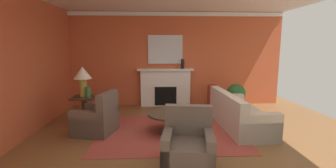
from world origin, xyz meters
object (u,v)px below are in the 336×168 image
armchair_near_window (97,120)px  vase_on_side_table (88,92)px  mantel_mirror (165,49)px  sofa (238,115)px  coffee_table (170,118)px  potted_plant (236,95)px  vase_tall_corner (212,96)px  table_lamp (83,76)px  side_table (84,108)px  vase_mantel_right (183,64)px  fireplace (165,88)px  armchair_facing_fireplace (188,148)px

armchair_near_window → vase_on_side_table: (-0.33, 0.56, 0.52)m
mantel_mirror → sofa: (1.67, -2.30, -1.54)m
coffee_table → vase_on_side_table: vase_on_side_table is taller
armchair_near_window → potted_plant: size_ratio=1.16×
sofa → vase_tall_corner: 1.89m
vase_on_side_table → sofa: bearing=-5.3°
coffee_table → table_lamp: (-2.12, 0.70, 0.89)m
side_table → vase_mantel_right: bearing=32.3°
vase_on_side_table → potted_plant: (4.04, 1.09, -0.34)m
table_lamp → coffee_table: bearing=-18.2°
fireplace → sofa: bearing=-52.4°
table_lamp → vase_mantel_right: vase_mantel_right is taller
fireplace → coffee_table: size_ratio=1.80×
sofa → vase_mantel_right: (-1.12, 2.13, 1.09)m
sofa → vase_mantel_right: vase_mantel_right is taller
armchair_facing_fireplace → vase_mantel_right: vase_mantel_right is taller
fireplace → side_table: fireplace is taller
fireplace → armchair_facing_fireplace: size_ratio=1.89×
table_lamp → vase_tall_corner: bearing=21.6°
armchair_facing_fireplace → coffee_table: (-0.22, 1.53, 0.03)m
coffee_table → mantel_mirror: bearing=90.4°
sofa → armchair_near_window: armchair_near_window is taller
table_lamp → vase_tall_corner: (3.59, 1.42, -0.86)m
vase_on_side_table → potted_plant: size_ratio=0.32×
vase_tall_corner → vase_mantel_right: bearing=165.1°
armchair_facing_fireplace → vase_on_side_table: size_ratio=3.61×
table_lamp → sofa: bearing=-6.8°
coffee_table → potted_plant: 2.67m
table_lamp → vase_on_side_table: size_ratio=2.85×
fireplace → coffee_table: (0.02, -2.42, -0.25)m
armchair_facing_fireplace → vase_on_side_table: vase_on_side_table is taller
armchair_facing_fireplace → vase_tall_corner: size_ratio=1.29×
table_lamp → armchair_facing_fireplace: bearing=-43.7°
mantel_mirror → potted_plant: mantel_mirror is taller
vase_tall_corner → vase_on_side_table: (-3.44, -1.54, 0.46)m
sofa → table_lamp: size_ratio=2.85×
fireplace → coffee_table: 2.43m
sofa → vase_tall_corner: (-0.18, 1.88, 0.07)m
vase_on_side_table → vase_tall_corner: bearing=24.2°
side_table → vase_mantel_right: vase_mantel_right is taller
vase_tall_corner → potted_plant: 0.76m
side_table → table_lamp: (0.00, 0.00, 0.82)m
fireplace → coffee_table: bearing=-89.6°
mantel_mirror → armchair_facing_fireplace: 4.35m
mantel_mirror → side_table: size_ratio=1.59×
table_lamp → potted_plant: size_ratio=0.90×
mantel_mirror → fireplace: bearing=-90.0°
fireplace → armchair_facing_fireplace: bearing=-86.6°
vase_tall_corner → vase_mantel_right: (-0.94, 0.25, 1.02)m
armchair_facing_fireplace → table_lamp: bearing=136.3°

